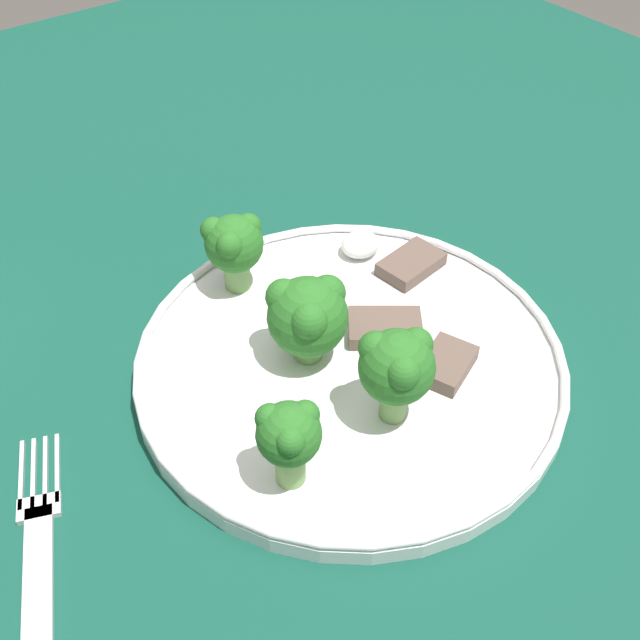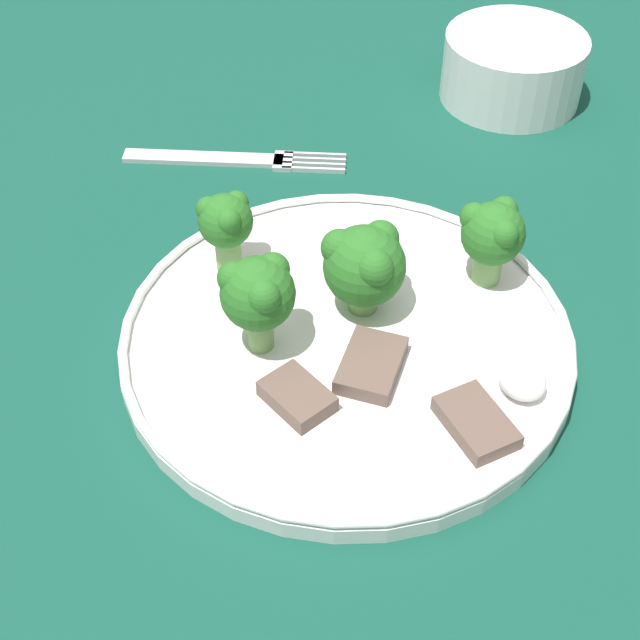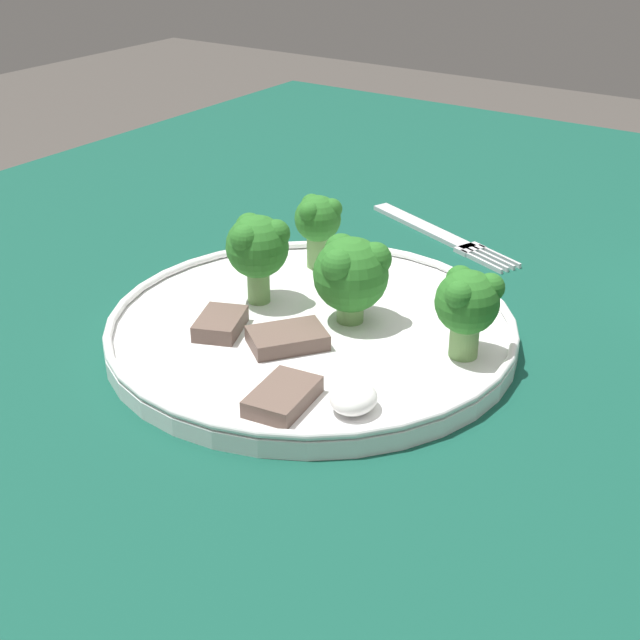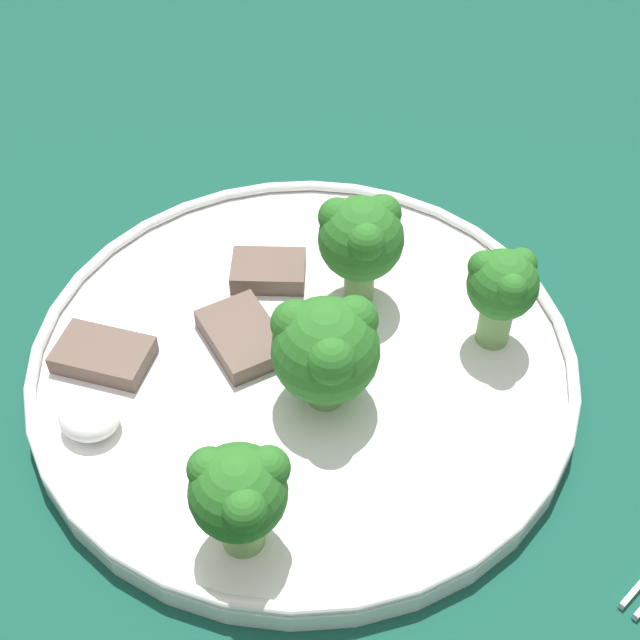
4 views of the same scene
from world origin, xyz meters
name	(u,v)px [view 1 (image 1 of 4)]	position (x,y,z in m)	size (l,w,h in m)	color
table	(245,387)	(0.00, 0.00, 0.65)	(1.26, 1.17, 0.74)	#114738
dinner_plate	(350,361)	(0.03, -0.09, 0.74)	(0.28, 0.28, 0.02)	white
fork	(38,572)	(-0.19, -0.11, 0.74)	(0.08, 0.17, 0.00)	silver
broccoli_floret_near_rim_left	(397,367)	(0.02, -0.15, 0.79)	(0.05, 0.04, 0.07)	#709E56
broccoli_floret_center_left	(308,315)	(0.01, -0.08, 0.78)	(0.05, 0.05, 0.06)	#709E56
broccoli_floret_back_left	(234,244)	(0.01, 0.01, 0.79)	(0.04, 0.04, 0.06)	#709E56
broccoli_floret_front_left	(289,436)	(-0.06, -0.15, 0.79)	(0.04, 0.04, 0.06)	#709E56
meat_slice_front_slice	(446,364)	(0.07, -0.14, 0.75)	(0.05, 0.04, 0.01)	brown
meat_slice_middle_slice	(411,264)	(0.12, -0.05, 0.75)	(0.05, 0.04, 0.01)	brown
meat_slice_rear_slice	(385,328)	(0.06, -0.09, 0.75)	(0.06, 0.06, 0.01)	brown
sauce_dollop	(360,244)	(0.10, -0.01, 0.76)	(0.03, 0.03, 0.02)	white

